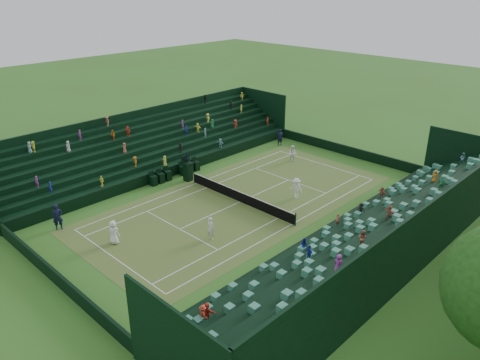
% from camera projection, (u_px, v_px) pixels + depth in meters
% --- Properties ---
extents(ground, '(160.00, 160.00, 0.00)m').
position_uv_depth(ground, '(240.00, 202.00, 38.81)').
color(ground, '#386720').
rests_on(ground, ground).
extents(court_surface, '(12.97, 26.77, 0.01)m').
position_uv_depth(court_surface, '(240.00, 202.00, 38.81)').
color(court_surface, '#367C29').
rests_on(court_surface, ground).
extents(perimeter_wall_north, '(17.17, 0.20, 1.00)m').
position_uv_depth(perimeter_wall_north, '(345.00, 150.00, 49.05)').
color(perimeter_wall_north, black).
rests_on(perimeter_wall_north, ground).
extents(perimeter_wall_south, '(17.17, 0.20, 1.00)m').
position_uv_depth(perimeter_wall_south, '(56.00, 278.00, 28.17)').
color(perimeter_wall_south, black).
rests_on(perimeter_wall_south, ground).
extents(perimeter_wall_east, '(0.20, 31.77, 1.00)m').
position_uv_depth(perimeter_wall_east, '(325.00, 232.00, 33.18)').
color(perimeter_wall_east, black).
rests_on(perimeter_wall_east, ground).
extents(perimeter_wall_west, '(0.20, 31.77, 1.00)m').
position_uv_depth(perimeter_wall_west, '(176.00, 170.00, 44.05)').
color(perimeter_wall_west, black).
rests_on(perimeter_wall_west, ground).
extents(north_grandstand, '(6.60, 32.00, 4.90)m').
position_uv_depth(north_grandstand, '(381.00, 241.00, 30.09)').
color(north_grandstand, black).
rests_on(north_grandstand, ground).
extents(south_grandstand, '(6.60, 32.00, 4.90)m').
position_uv_depth(south_grandstand, '(149.00, 149.00, 46.30)').
color(south_grandstand, black).
rests_on(south_grandstand, ground).
extents(tennis_net, '(11.67, 0.10, 1.06)m').
position_uv_depth(tennis_net, '(240.00, 196.00, 38.60)').
color(tennis_net, black).
rests_on(tennis_net, ground).
extents(umpire_chair, '(0.83, 0.83, 2.62)m').
position_uv_depth(umpire_chair, '(188.00, 169.00, 42.51)').
color(umpire_chair, black).
rests_on(umpire_chair, ground).
extents(courtside_chairs, '(0.60, 5.56, 1.30)m').
position_uv_depth(courtside_chairs, '(175.00, 173.00, 43.42)').
color(courtside_chairs, black).
rests_on(courtside_chairs, ground).
extents(player_near_west, '(1.00, 0.82, 1.76)m').
position_uv_depth(player_near_west, '(114.00, 232.00, 32.46)').
color(player_near_west, white).
rests_on(player_near_west, ground).
extents(player_near_east, '(0.63, 0.42, 1.72)m').
position_uv_depth(player_near_east, '(211.00, 228.00, 33.03)').
color(player_near_east, silver).
rests_on(player_near_east, ground).
extents(player_far_west, '(1.01, 0.91, 1.69)m').
position_uv_depth(player_far_west, '(293.00, 154.00, 47.08)').
color(player_far_west, white).
rests_on(player_far_west, ground).
extents(player_far_east, '(1.26, 0.86, 1.80)m').
position_uv_depth(player_far_east, '(296.00, 188.00, 39.19)').
color(player_far_east, white).
rests_on(player_far_east, ground).
extents(line_judge_north, '(0.68, 0.80, 1.85)m').
position_uv_depth(line_judge_north, '(280.00, 137.00, 51.63)').
color(line_judge_north, black).
rests_on(line_judge_north, ground).
extents(line_judge_south, '(0.72, 0.86, 2.00)m').
position_uv_depth(line_judge_south, '(58.00, 217.00, 34.24)').
color(line_judge_south, black).
rests_on(line_judge_south, ground).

